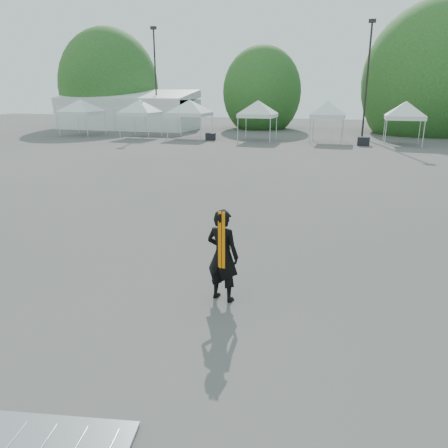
% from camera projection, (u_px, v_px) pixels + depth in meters
% --- Properties ---
extents(ground, '(120.00, 120.00, 0.00)m').
position_uv_depth(ground, '(225.00, 264.00, 10.68)').
color(ground, '#474442').
rests_on(ground, ground).
extents(marquee, '(15.00, 6.25, 4.23)m').
position_uv_depth(marquee, '(128.00, 111.00, 48.31)').
color(marquee, white).
rests_on(marquee, ground).
extents(light_pole_west, '(0.60, 0.25, 10.30)m').
position_uv_depth(light_pole_west, '(155.00, 74.00, 45.15)').
color(light_pole_west, black).
rests_on(light_pole_west, ground).
extents(light_pole_east, '(0.60, 0.25, 9.80)m').
position_uv_depth(light_pole_east, '(368.00, 73.00, 37.46)').
color(light_pole_east, black).
rests_on(light_pole_east, ground).
extents(tree_far_w, '(4.80, 4.80, 7.30)m').
position_uv_depth(tree_far_w, '(109.00, 87.00, 51.43)').
color(tree_far_w, '#382314').
rests_on(tree_far_w, ground).
extents(tree_mid_w, '(4.16, 4.16, 6.33)m').
position_uv_depth(tree_mid_w, '(262.00, 92.00, 48.34)').
color(tree_mid_w, '#382314').
rests_on(tree_mid_w, ground).
extents(tree_mid_e, '(5.12, 5.12, 7.79)m').
position_uv_depth(tree_mid_e, '(431.00, 83.00, 42.36)').
color(tree_mid_e, '#382314').
rests_on(tree_mid_e, ground).
extents(tent_a, '(4.54, 4.54, 3.88)m').
position_uv_depth(tent_a, '(81.00, 102.00, 40.85)').
color(tent_a, silver).
rests_on(tent_a, ground).
extents(tent_b, '(4.25, 4.25, 3.88)m').
position_uv_depth(tent_b, '(140.00, 103.00, 39.29)').
color(tent_b, silver).
rests_on(tent_b, ground).
extents(tent_c, '(4.66, 4.66, 3.88)m').
position_uv_depth(tent_c, '(190.00, 103.00, 38.46)').
color(tent_c, silver).
rests_on(tent_c, ground).
extents(tent_d, '(4.14, 4.14, 3.88)m').
position_uv_depth(tent_d, '(258.00, 104.00, 36.42)').
color(tent_d, silver).
rests_on(tent_d, ground).
extents(tent_e, '(3.81, 3.81, 3.88)m').
position_uv_depth(tent_e, '(329.00, 104.00, 35.41)').
color(tent_e, silver).
rests_on(tent_e, ground).
extents(tent_f, '(4.07, 4.07, 3.88)m').
position_uv_depth(tent_f, '(406.00, 105.00, 33.50)').
color(tent_f, silver).
rests_on(tent_f, ground).
extents(man, '(0.78, 0.61, 1.89)m').
position_uv_depth(man, '(223.00, 255.00, 8.61)').
color(man, black).
rests_on(man, ground).
extents(crate_west, '(0.84, 0.68, 0.61)m').
position_uv_depth(crate_west, '(211.00, 137.00, 37.48)').
color(crate_west, black).
rests_on(crate_west, ground).
extents(crate_mid, '(0.92, 0.74, 0.67)m').
position_uv_depth(crate_mid, '(363.00, 141.00, 33.69)').
color(crate_mid, black).
rests_on(crate_mid, ground).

